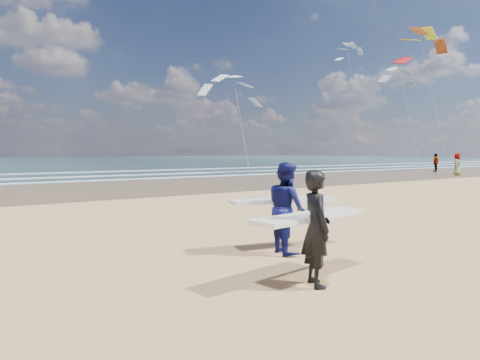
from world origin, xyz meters
TOP-DOWN VIEW (x-y plane):
  - wet_sand_strip at (20.00, 18.00)m, footprint 220.00×12.00m
  - ocean at (20.00, 72.00)m, footprint 220.00×100.00m
  - foam_breakers at (20.00, 28.10)m, footprint 220.00×11.70m
  - surfer_near at (-0.93, -0.36)m, footprint 2.26×1.15m
  - surfer_far at (-0.03, 1.41)m, footprint 2.26×1.31m
  - beachgoer_0 at (27.24, 13.82)m, footprint 0.96×0.76m
  - beachgoer_1 at (31.37, 18.26)m, footprint 1.03×0.53m
  - kite_0 at (29.52, 18.00)m, footprint 7.15×4.89m
  - kite_1 at (13.59, 24.19)m, footprint 5.89×4.75m
  - kite_2 at (40.20, 27.89)m, footprint 6.37×4.80m
  - kite_5 at (37.64, 33.91)m, footprint 5.02×4.65m

SIDE VIEW (x-z plane):
  - wet_sand_strip at x=20.00m, z-range 0.00..0.01m
  - ocean at x=20.00m, z-range 0.00..0.02m
  - foam_breakers at x=20.00m, z-range 0.02..0.08m
  - beachgoer_1 at x=31.37m, z-range 0.00..1.68m
  - surfer_near at x=-0.93m, z-range 0.02..1.71m
  - beachgoer_0 at x=27.24m, z-range 0.00..1.73m
  - surfer_far at x=-0.03m, z-range 0.01..1.76m
  - kite_1 at x=13.59m, z-range 0.55..9.80m
  - kite_2 at x=40.20m, z-range 0.88..14.40m
  - kite_0 at x=29.52m, z-range 1.27..15.41m
  - kite_5 at x=37.64m, z-range 0.37..17.32m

